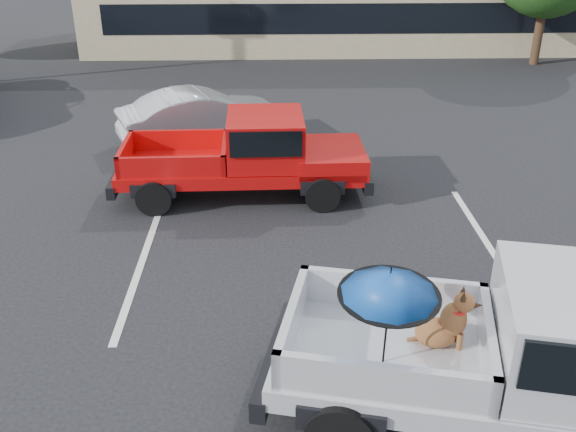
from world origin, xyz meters
name	(u,v)px	position (x,y,z in m)	size (l,w,h in m)	color
ground	(329,322)	(0.00, 0.00, 0.00)	(90.00, 90.00, 0.00)	black
stripe_left	(144,256)	(-3.00, 2.00, 0.00)	(0.12, 5.00, 0.01)	silver
stripe_right	(492,251)	(3.00, 2.00, 0.00)	(0.12, 5.00, 0.01)	silver
silver_pickup	(551,351)	(2.20, -2.07, 1.05)	(5.98, 3.15, 2.06)	black
red_pickup	(258,152)	(-1.06, 4.51, 0.92)	(5.15, 1.98, 1.69)	black
silver_sedan	(203,117)	(-2.46, 7.65, 0.67)	(1.42, 4.06, 1.34)	#ABAFB3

